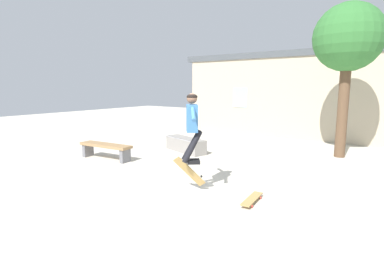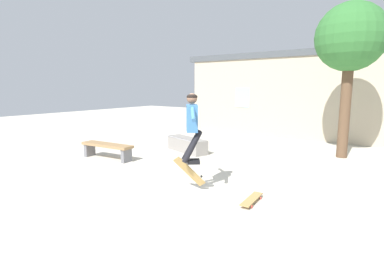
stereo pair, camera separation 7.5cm
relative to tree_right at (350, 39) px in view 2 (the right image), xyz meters
The scene contains 8 objects.
ground_plane 7.09m from the tree_right, 111.94° to the right, with size 40.00×40.00×0.00m, color beige.
building_backdrop 3.81m from the tree_right, 131.27° to the left, with size 10.89×0.52×4.96m.
tree_right is the anchor object (origin of this frame).
park_bench 8.01m from the tree_right, 141.67° to the right, with size 1.84×0.62×0.48m.
skate_ledge 5.98m from the tree_right, 152.71° to the right, with size 1.76×0.98×0.48m.
skater 6.04m from the tree_right, 109.65° to the right, with size 0.86×1.02×1.44m.
skateboard_flipping 6.50m from the tree_right, 110.50° to the right, with size 0.56×0.42×0.71m.
skateboard_resting 6.24m from the tree_right, 97.25° to the right, with size 0.27×0.83×0.08m.
Camera 2 is at (3.98, -4.54, 2.23)m, focal length 28.00 mm.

